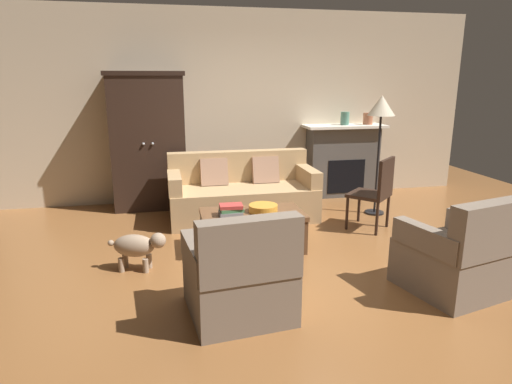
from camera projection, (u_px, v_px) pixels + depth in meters
name	position (u px, v px, depth m)	size (l,w,h in m)	color
ground_plane	(286.00, 258.00, 4.60)	(9.60, 9.60, 0.00)	brown
back_wall	(242.00, 107.00, 6.66)	(7.20, 0.10, 2.80)	beige
fireplace	(342.00, 160.00, 6.94)	(1.26, 0.48, 1.12)	#4C4947
armoire	(149.00, 141.00, 6.18)	(1.06, 0.57, 1.91)	black
couch	(242.00, 195.00, 5.86)	(1.93, 0.86, 0.86)	tan
coffee_table	(252.00, 217.00, 4.76)	(1.10, 0.60, 0.42)	brown
fruit_bowl	(263.00, 208.00, 4.75)	(0.31, 0.31, 0.08)	orange
book_stack	(231.00, 210.00, 4.62)	(0.26, 0.18, 0.12)	gray
mantel_vase_jade	(345.00, 118.00, 6.76)	(0.13, 0.13, 0.20)	slate
mantel_vase_terracotta	(368.00, 119.00, 6.84)	(0.15, 0.15, 0.18)	#A86042
armchair_near_left	(240.00, 278.00, 3.42)	(0.85, 0.85, 0.88)	#756656
armchair_near_right	(458.00, 258.00, 3.81)	(0.92, 0.93, 0.88)	#756656
side_chair_wooden	(376.00, 189.00, 5.34)	(0.62, 0.62, 0.90)	black
floor_lamp	(381.00, 113.00, 5.77)	(0.36, 0.36, 1.60)	black
dog	(137.00, 246.00, 4.26)	(0.56, 0.30, 0.39)	gray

